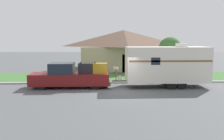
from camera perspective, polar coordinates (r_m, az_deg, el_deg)
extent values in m
plane|color=#515456|center=(18.39, 2.18, -5.06)|extent=(120.00, 120.00, 0.00)
cube|color=#ADADA8|center=(22.05, 1.39, -2.85)|extent=(80.00, 0.30, 0.14)
cube|color=#3D6B33|center=(25.66, 0.83, -1.58)|extent=(80.00, 7.00, 0.03)
cube|color=tan|center=(33.07, 2.67, 2.89)|extent=(10.67, 7.54, 2.95)
pyramid|color=brown|center=(32.99, 2.69, 7.28)|extent=(11.52, 8.14, 2.11)
cube|color=#4C3828|center=(29.40, 3.32, 1.54)|extent=(1.00, 0.06, 2.10)
cylinder|color=black|center=(19.84, -15.95, -3.08)|extent=(0.92, 0.28, 0.92)
cylinder|color=black|center=(21.49, -14.89, -2.29)|extent=(0.92, 0.28, 0.92)
cylinder|color=black|center=(19.30, -4.02, -3.10)|extent=(0.92, 0.28, 0.92)
cylinder|color=black|center=(21.00, -3.90, -2.28)|extent=(0.92, 0.28, 0.92)
cube|color=maroon|center=(20.45, -13.14, -2.01)|extent=(3.66, 2.08, 0.90)
cube|color=#19232D|center=(20.23, -11.37, 0.43)|extent=(1.90, 1.91, 0.84)
cube|color=maroon|center=(20.11, -4.41, -1.99)|extent=(2.55, 2.08, 0.90)
cube|color=#333333|center=(20.17, -0.61, -2.90)|extent=(0.12, 1.87, 0.20)
cube|color=black|center=(20.03, -6.04, 0.41)|extent=(1.15, 0.87, 0.80)
cube|color=black|center=(20.00, -7.11, 1.77)|extent=(0.10, 0.96, 0.08)
cube|color=olive|center=(19.99, -2.83, 0.43)|extent=(1.15, 0.87, 0.80)
cube|color=black|center=(19.94, -3.89, 1.79)|extent=(0.10, 0.96, 0.08)
cylinder|color=black|center=(19.84, 13.39, -3.25)|extent=(0.75, 0.22, 0.75)
cylinder|color=black|center=(21.91, 11.84, -2.25)|extent=(0.75, 0.22, 0.75)
cylinder|color=black|center=(20.08, 15.67, -3.20)|extent=(0.75, 0.22, 0.75)
cylinder|color=black|center=(22.13, 13.91, -2.21)|extent=(0.75, 0.22, 0.75)
cube|color=silver|center=(20.65, 12.39, 1.31)|extent=(6.55, 2.46, 2.79)
cube|color=brown|center=(19.43, 13.35, 1.97)|extent=(6.41, 0.01, 0.14)
cube|color=#383838|center=(20.19, 1.61, -2.51)|extent=(1.18, 0.12, 0.10)
cylinder|color=silver|center=(20.15, 1.79, -1.87)|extent=(0.28, 0.28, 0.36)
cube|color=silver|center=(20.90, 15.64, 5.51)|extent=(0.80, 0.68, 0.28)
cube|color=#19232D|center=(19.14, 9.95, 1.98)|extent=(0.70, 0.01, 0.56)
cylinder|color=brown|center=(22.82, 0.92, -1.27)|extent=(0.09, 0.09, 1.12)
cube|color=#B2B2B2|center=(22.74, 0.92, 0.39)|extent=(0.48, 0.20, 0.22)
cylinder|color=brown|center=(26.18, 13.01, 0.69)|extent=(0.24, 0.24, 2.09)
sphere|color=#38662D|center=(26.04, 13.13, 4.86)|extent=(2.29, 2.29, 2.29)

